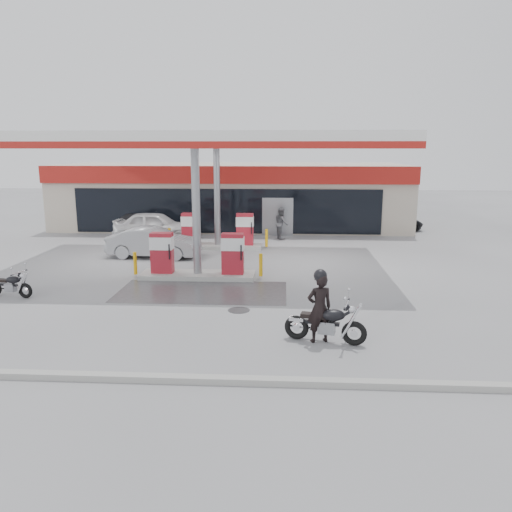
{
  "coord_description": "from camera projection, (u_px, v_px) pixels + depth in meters",
  "views": [
    {
      "loc": [
        3.41,
        -16.97,
        5.02
      ],
      "look_at": [
        2.39,
        0.6,
        1.2
      ],
      "focal_mm": 35.0,
      "sensor_mm": 36.0,
      "label": 1
    }
  ],
  "objects": [
    {
      "name": "parked_car_left",
      "position": [
        145.0,
        223.0,
        29.67
      ],
      "size": [
        4.68,
        3.28,
        1.26
      ],
      "primitive_type": "imported",
      "rotation": [
        0.0,
        0.0,
        1.18
      ],
      "color": "black",
      "rests_on": "ground"
    },
    {
      "name": "canopy",
      "position": [
        207.0,
        142.0,
        21.58
      ],
      "size": [
        16.0,
        10.02,
        5.51
      ],
      "color": "silver",
      "rests_on": "ground"
    },
    {
      "name": "sedan_white",
      "position": [
        156.0,
        226.0,
        27.82
      ],
      "size": [
        4.61,
        1.9,
        1.56
      ],
      "primitive_type": "imported",
      "rotation": [
        0.0,
        0.0,
        1.58
      ],
      "color": "silver",
      "rests_on": "ground"
    },
    {
      "name": "attendant",
      "position": [
        281.0,
        223.0,
        27.98
      ],
      "size": [
        0.89,
        1.02,
        1.77
      ],
      "primitive_type": "imported",
      "rotation": [
        0.0,
        0.0,
        1.86
      ],
      "color": "#5A5A5F",
      "rests_on": "ground"
    },
    {
      "name": "parked_car_right",
      "position": [
        391.0,
        222.0,
        30.79
      ],
      "size": [
        4.31,
        2.93,
        1.1
      ],
      "primitive_type": "imported",
      "rotation": [
        0.0,
        0.0,
        1.88
      ],
      "color": "black",
      "rests_on": "ground"
    },
    {
      "name": "drain_cover",
      "position": [
        239.0,
        310.0,
        15.75
      ],
      "size": [
        0.7,
        0.7,
        0.01
      ],
      "primitive_type": "cylinder",
      "color": "#38383A",
      "rests_on": "ground"
    },
    {
      "name": "kerb",
      "position": [
        128.0,
        378.0,
        10.97
      ],
      "size": [
        28.0,
        0.25,
        0.15
      ],
      "primitive_type": "cube",
      "color": "gray",
      "rests_on": "ground"
    },
    {
      "name": "biker_main",
      "position": [
        319.0,
        308.0,
        13.02
      ],
      "size": [
        0.78,
        0.62,
        1.86
      ],
      "primitive_type": "imported",
      "rotation": [
        0.0,
        0.0,
        3.44
      ],
      "color": "black",
      "rests_on": "ground"
    },
    {
      "name": "pump_island_near",
      "position": [
        197.0,
        260.0,
        19.62
      ],
      "size": [
        5.14,
        1.3,
        1.78
      ],
      "color": "#9E9E99",
      "rests_on": "ground"
    },
    {
      "name": "pump_island_far",
      "position": [
        218.0,
        234.0,
        25.47
      ],
      "size": [
        5.14,
        1.3,
        1.78
      ],
      "color": "#9E9E99",
      "rests_on": "ground"
    },
    {
      "name": "main_motorcycle",
      "position": [
        327.0,
        324.0,
        13.06
      ],
      "size": [
        2.16,
        0.97,
        1.12
      ],
      "rotation": [
        0.0,
        0.0,
        -0.24
      ],
      "color": "black",
      "rests_on": "ground"
    },
    {
      "name": "ground",
      "position": [
        188.0,
        291.0,
        17.82
      ],
      "size": [
        90.0,
        90.0,
        0.0
      ],
      "primitive_type": "plane",
      "color": "gray",
      "rests_on": "ground"
    },
    {
      "name": "wet_patch",
      "position": [
        202.0,
        292.0,
        17.79
      ],
      "size": [
        6.0,
        3.0,
        0.0
      ],
      "primitive_type": "cube",
      "color": "#4C4C4F",
      "rests_on": "ground"
    },
    {
      "name": "store_building",
      "position": [
        233.0,
        195.0,
        32.94
      ],
      "size": [
        22.0,
        8.22,
        4.0
      ],
      "color": "#BCAF9D",
      "rests_on": "ground"
    },
    {
      "name": "hatchback_silver",
      "position": [
        154.0,
        242.0,
        23.28
      ],
      "size": [
        4.33,
        1.71,
        1.4
      ],
      "primitive_type": "imported",
      "rotation": [
        0.0,
        0.0,
        1.52
      ],
      "color": "#919398",
      "rests_on": "ground"
    },
    {
      "name": "parked_motorcycle",
      "position": [
        10.0,
        286.0,
        17.09
      ],
      "size": [
        1.75,
        0.72,
        0.9
      ],
      "rotation": [
        0.0,
        0.0,
        -0.19
      ],
      "color": "black",
      "rests_on": "ground"
    }
  ]
}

